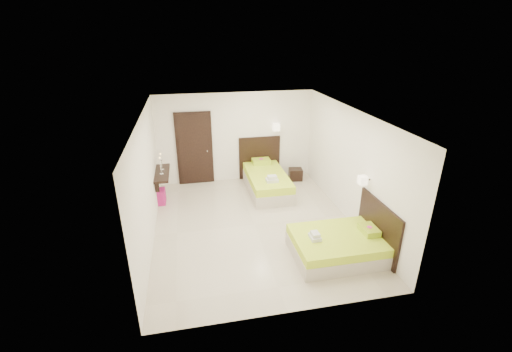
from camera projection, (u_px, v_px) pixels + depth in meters
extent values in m
plane|color=beige|center=(254.00, 225.00, 7.94)|extent=(5.50, 5.50, 0.00)
cube|color=beige|center=(267.00, 186.00, 9.56)|extent=(1.03, 2.06, 0.33)
cube|color=#AFD622|center=(267.00, 177.00, 9.45)|extent=(1.02, 2.04, 0.21)
cube|color=black|center=(259.00, 158.00, 10.27)|extent=(1.24, 0.05, 1.29)
cube|color=#ABC824|center=(261.00, 161.00, 10.08)|extent=(0.52, 0.35, 0.14)
cylinder|color=#EF3896|center=(261.00, 159.00, 10.05)|extent=(0.12, 0.12, 0.00)
cube|color=silver|center=(272.00, 180.00, 8.88)|extent=(0.31, 0.23, 0.08)
cube|color=silver|center=(272.00, 177.00, 8.85)|extent=(0.23, 0.17, 0.08)
cube|color=white|center=(276.00, 127.00, 9.85)|extent=(0.19, 0.19, 0.21)
cylinder|color=#2D2116|center=(276.00, 126.00, 9.92)|extent=(0.03, 0.16, 0.03)
cube|color=beige|center=(337.00, 249.00, 6.81)|extent=(1.74, 1.31, 0.28)
cube|color=#AFD622|center=(338.00, 240.00, 6.72)|extent=(1.73, 1.30, 0.17)
cube|color=black|center=(378.00, 227.00, 6.81)|extent=(0.05, 1.48, 1.09)
cube|color=#ABC824|center=(369.00, 230.00, 6.78)|extent=(0.30, 0.44, 0.12)
cylinder|color=#EF3896|center=(369.00, 227.00, 6.76)|extent=(0.10, 0.10, 0.00)
cube|color=silver|center=(315.00, 237.00, 6.59)|extent=(0.19, 0.26, 0.07)
cube|color=silver|center=(315.00, 234.00, 6.56)|extent=(0.14, 0.20, 0.07)
cube|color=white|center=(363.00, 180.00, 6.96)|extent=(0.16, 0.16, 0.17)
cylinder|color=#2D2116|center=(366.00, 180.00, 6.97)|extent=(0.16, 0.03, 0.03)
cube|color=black|center=(296.00, 174.00, 10.31)|extent=(0.43, 0.40, 0.34)
cube|color=#A91667|center=(158.00, 197.00, 8.87)|extent=(0.39, 0.39, 0.38)
cube|color=black|center=(195.00, 149.00, 9.76)|extent=(1.02, 0.06, 2.14)
cube|color=black|center=(195.00, 149.00, 9.73)|extent=(0.88, 0.04, 2.06)
cylinder|color=silver|center=(207.00, 151.00, 9.78)|extent=(0.03, 0.10, 0.03)
cube|color=black|center=(162.00, 173.00, 8.69)|extent=(0.35, 1.20, 0.06)
cube|color=black|center=(157.00, 186.00, 8.32)|extent=(0.10, 0.04, 0.30)
cube|color=black|center=(159.00, 172.00, 9.13)|extent=(0.10, 0.04, 0.30)
cylinder|color=silver|center=(162.00, 174.00, 8.54)|extent=(0.10, 0.10, 0.02)
cylinder|color=silver|center=(161.00, 170.00, 8.49)|extent=(0.02, 0.02, 0.22)
cone|color=silver|center=(160.00, 165.00, 8.44)|extent=(0.07, 0.07, 0.04)
cylinder|color=white|center=(160.00, 161.00, 8.40)|extent=(0.02, 0.02, 0.15)
sphere|color=#FFB23F|center=(160.00, 158.00, 8.37)|extent=(0.02, 0.02, 0.02)
cylinder|color=silver|center=(162.00, 170.00, 8.81)|extent=(0.10, 0.10, 0.02)
cylinder|color=silver|center=(162.00, 165.00, 8.76)|extent=(0.02, 0.02, 0.22)
cone|color=silver|center=(161.00, 161.00, 8.71)|extent=(0.07, 0.07, 0.04)
cylinder|color=white|center=(161.00, 157.00, 8.67)|extent=(0.02, 0.02, 0.15)
sphere|color=#FFB23F|center=(160.00, 154.00, 8.64)|extent=(0.02, 0.02, 0.02)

